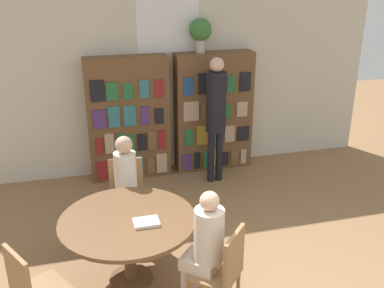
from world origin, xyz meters
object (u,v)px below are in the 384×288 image
seated_reader_left (126,182)px  chair_far_side (223,269)px  reading_table (128,228)px  chair_near_camera (33,288)px  bookshelf_left (129,119)px  bookshelf_right (213,112)px  seated_reader_right (205,244)px  flower_vase (200,31)px  chair_left_side (127,192)px  librarian_standing (216,108)px

seated_reader_left → chair_far_side: bearing=119.9°
chair_far_side → reading_table: bearing=90.0°
chair_near_camera → seated_reader_left: size_ratio=0.71×
bookshelf_left → chair_near_camera: size_ratio=2.07×
bookshelf_left → bookshelf_right: bearing=0.0°
seated_reader_left → bookshelf_right: bearing=-127.3°
bookshelf_left → seated_reader_right: bearing=-84.7°
bookshelf_left → bookshelf_right: size_ratio=1.00×
flower_vase → chair_left_side: 2.55m
reading_table → bookshelf_right: bearing=56.6°
chair_far_side → seated_reader_right: seated_reader_right is taller
flower_vase → chair_near_camera: 4.08m
chair_far_side → librarian_standing: librarian_standing is taller
chair_near_camera → seated_reader_left: 1.64m
chair_far_side → chair_near_camera: bearing=126.0°
reading_table → chair_left_side: (0.10, 1.00, -0.13)m
bookshelf_right → chair_left_side: 2.15m
bookshelf_right → reading_table: bookshelf_right is taller
bookshelf_left → flower_vase: size_ratio=3.72×
bookshelf_right → chair_near_camera: size_ratio=2.07×
reading_table → librarian_standing: bearing=52.5°
chair_left_side → bookshelf_left: bearing=-93.0°
bookshelf_left → seated_reader_right: size_ratio=1.49×
reading_table → seated_reader_right: seated_reader_right is taller
flower_vase → seated_reader_left: flower_vase is taller
reading_table → chair_near_camera: bearing=-149.9°
bookshelf_left → librarian_standing: size_ratio=0.99×
chair_near_camera → librarian_standing: librarian_standing is taller
bookshelf_right → chair_near_camera: bearing=-130.1°
chair_near_camera → bookshelf_right: bearing=109.8°
bookshelf_left → seated_reader_right: 3.03m
chair_far_side → librarian_standing: size_ratio=0.48×
chair_left_side → chair_far_side: bearing=117.0°
bookshelf_left → reading_table: 2.50m
seated_reader_right → librarian_standing: (0.89, 2.51, 0.43)m
chair_left_side → chair_far_side: 1.78m
bookshelf_left → librarian_standing: bearing=-23.1°
bookshelf_left → librarian_standing: (1.17, -0.50, 0.22)m
chair_left_side → flower_vase: bearing=-125.9°
chair_far_side → librarian_standing: 2.81m
bookshelf_right → reading_table: size_ratio=1.36×
bookshelf_left → chair_near_camera: (-1.20, -2.96, -0.42)m
flower_vase → chair_left_side: size_ratio=0.56×
flower_vase → reading_table: 3.21m
reading_table → librarian_standing: librarian_standing is taller
flower_vase → librarian_standing: (0.09, -0.51, -0.99)m
flower_vase → librarian_standing: 1.12m
flower_vase → seated_reader_left: (-1.33, -1.65, -1.41)m
librarian_standing → seated_reader_right: bearing=-109.6°
flower_vase → chair_near_camera: bearing=-127.5°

